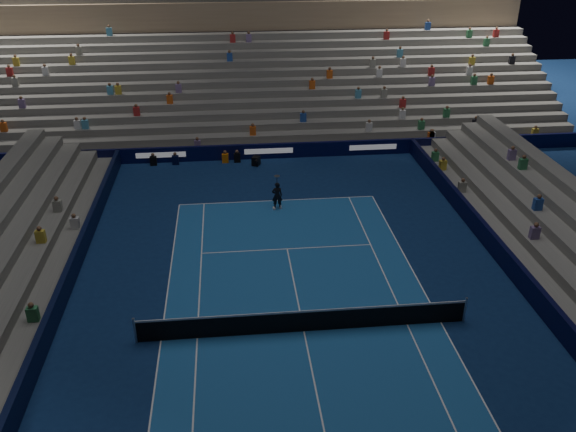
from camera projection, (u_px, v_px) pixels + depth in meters
The scene contains 9 objects.
ground at pixel (304, 331), 23.18m from camera, with size 90.00×90.00×0.00m, color #0D224E.
court_surface at pixel (304, 331), 23.18m from camera, with size 10.97×23.77×0.01m, color #1C559B.
sponsor_barrier_far at pixel (268, 151), 39.35m from camera, with size 44.00×0.25×1.00m, color #080A32.
sponsor_barrier_east at pixel (544, 306), 23.84m from camera, with size 0.25×37.00×1.00m, color black.
sponsor_barrier_west at pixel (44, 337), 22.06m from camera, with size 0.25×37.00×1.00m, color black.
grandstand_main at pixel (259, 73), 46.38m from camera, with size 44.00×15.20×11.20m.
tennis_net at pixel (304, 321), 22.95m from camera, with size 12.90×0.10×1.10m.
tennis_player at pixel (277, 196), 32.45m from camera, with size 0.57×0.37×1.56m, color black.
broadcast_camera at pixel (256, 161), 38.31m from camera, with size 0.61×0.96×0.58m.
Camera 1 is at (-2.54, -18.46, 14.51)m, focal length 37.21 mm.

